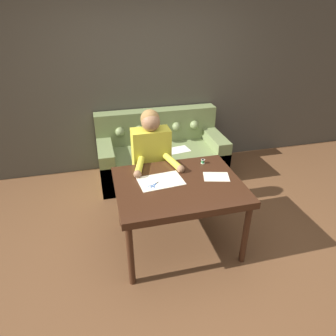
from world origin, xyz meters
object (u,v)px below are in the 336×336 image
Objects in this scene: couch at (161,155)px; scissors at (155,185)px; dining_table at (178,190)px; person at (152,163)px; thread_spool at (203,161)px.

scissors is (-0.38, -1.44, 0.42)m from couch.
person is at bearing 102.13° from dining_table.
dining_table is at bearing -7.51° from scissors.
scissors is at bearing -104.81° from couch.
couch reaches higher than scissors.
scissors is at bearing -98.25° from person.
person is at bearing 81.75° from scissors.
thread_spool is at bearing -31.44° from person.
thread_spool is (0.37, 0.33, 0.10)m from dining_table.
thread_spool is (0.50, -0.31, 0.11)m from person.
dining_table is at bearing -138.14° from thread_spool.
thread_spool reaches higher than scissors.
scissors is (-0.09, -0.61, 0.09)m from person.
scissors is 4.67× the size of thread_spool.
person is 6.06× the size of scissors.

